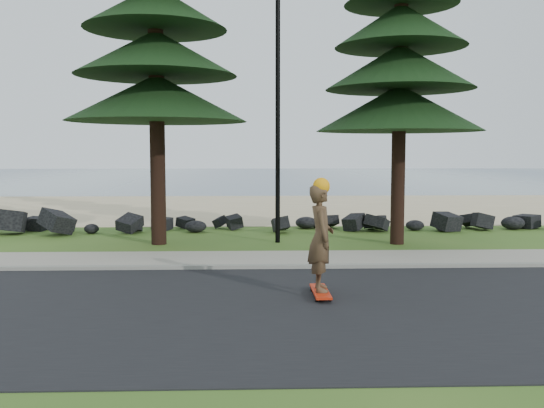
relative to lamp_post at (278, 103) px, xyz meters
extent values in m
plane|color=#355C1C|center=(0.00, -3.20, -4.13)|extent=(160.00, 160.00, 0.00)
cube|color=black|center=(0.00, -7.70, -4.12)|extent=(160.00, 7.00, 0.02)
cube|color=gray|center=(0.00, -4.10, -4.08)|extent=(160.00, 0.20, 0.10)
cube|color=gray|center=(0.00, -3.00, -4.09)|extent=(160.00, 2.00, 0.08)
cube|color=tan|center=(0.00, 11.30, -4.13)|extent=(160.00, 15.00, 0.01)
cube|color=#334862|center=(0.00, 47.80, -4.13)|extent=(160.00, 58.00, 0.01)
cylinder|color=black|center=(-3.50, -0.20, 2.37)|extent=(0.44, 0.44, 13.00)
cylinder|color=black|center=(3.50, -0.40, 1.87)|extent=(0.40, 0.40, 12.00)
cylinder|color=black|center=(0.00, 0.00, -0.13)|extent=(0.14, 0.14, 8.00)
cube|color=red|center=(0.50, -6.84, -4.02)|extent=(0.30, 1.19, 0.04)
imported|color=#4C3723|center=(0.50, -6.84, -3.01)|extent=(0.48, 0.73, 1.98)
sphere|color=#F99E0D|center=(0.50, -6.84, -2.06)|extent=(0.32, 0.32, 0.32)
camera|label=1|loc=(-0.78, -17.91, -1.41)|focal=40.00mm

